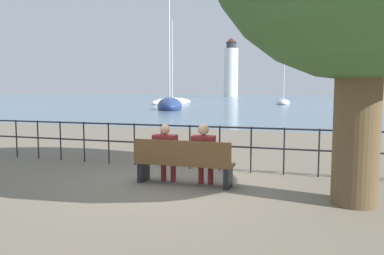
{
  "coord_description": "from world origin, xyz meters",
  "views": [
    {
      "loc": [
        2.37,
        -6.9,
        1.84
      ],
      "look_at": [
        0.0,
        0.5,
        1.09
      ],
      "focal_mm": 35.0,
      "sensor_mm": 36.0,
      "label": 1
    }
  ],
  "objects_px": {
    "seated_person_left": "(166,151)",
    "sailboat_2": "(172,102)",
    "park_bench": "(183,163)",
    "seated_person_right": "(204,152)",
    "harbor_lighthouse": "(231,70)",
    "sailboat_1": "(170,106)",
    "sailboat_0": "(283,102)"
  },
  "relations": [
    {
      "from": "park_bench",
      "to": "sailboat_1",
      "type": "relative_size",
      "value": 0.16
    },
    {
      "from": "seated_person_right",
      "to": "sailboat_0",
      "type": "distance_m",
      "value": 47.5
    },
    {
      "from": "seated_person_left",
      "to": "seated_person_right",
      "type": "distance_m",
      "value": 0.8
    },
    {
      "from": "park_bench",
      "to": "sailboat_1",
      "type": "height_order",
      "value": "sailboat_1"
    },
    {
      "from": "sailboat_2",
      "to": "seated_person_right",
      "type": "bearing_deg",
      "value": -51.25
    },
    {
      "from": "park_bench",
      "to": "seated_person_right",
      "type": "distance_m",
      "value": 0.47
    },
    {
      "from": "park_bench",
      "to": "sailboat_2",
      "type": "height_order",
      "value": "sailboat_2"
    },
    {
      "from": "park_bench",
      "to": "sailboat_0",
      "type": "relative_size",
      "value": 0.16
    },
    {
      "from": "sailboat_2",
      "to": "seated_person_left",
      "type": "bearing_deg",
      "value": -52.16
    },
    {
      "from": "park_bench",
      "to": "seated_person_right",
      "type": "xyz_separation_m",
      "value": [
        0.4,
        0.08,
        0.23
      ]
    },
    {
      "from": "seated_person_right",
      "to": "sailboat_0",
      "type": "xyz_separation_m",
      "value": [
        -1.86,
        47.47,
        -0.33
      ]
    },
    {
      "from": "park_bench",
      "to": "sailboat_0",
      "type": "bearing_deg",
      "value": 91.77
    },
    {
      "from": "park_bench",
      "to": "harbor_lighthouse",
      "type": "distance_m",
      "value": 125.51
    },
    {
      "from": "sailboat_1",
      "to": "harbor_lighthouse",
      "type": "distance_m",
      "value": 95.34
    },
    {
      "from": "seated_person_right",
      "to": "sailboat_0",
      "type": "bearing_deg",
      "value": 92.25
    },
    {
      "from": "seated_person_left",
      "to": "sailboat_2",
      "type": "distance_m",
      "value": 46.63
    },
    {
      "from": "seated_person_right",
      "to": "harbor_lighthouse",
      "type": "distance_m",
      "value": 125.5
    },
    {
      "from": "seated_person_left",
      "to": "sailboat_2",
      "type": "xyz_separation_m",
      "value": [
        -16.39,
        43.65,
        -0.32
      ]
    },
    {
      "from": "park_bench",
      "to": "seated_person_left",
      "type": "height_order",
      "value": "seated_person_left"
    },
    {
      "from": "sailboat_1",
      "to": "harbor_lighthouse",
      "type": "relative_size",
      "value": 0.62
    },
    {
      "from": "seated_person_left",
      "to": "sailboat_1",
      "type": "distance_m",
      "value": 30.72
    },
    {
      "from": "sailboat_2",
      "to": "harbor_lighthouse",
      "type": "relative_size",
      "value": 0.6
    },
    {
      "from": "park_bench",
      "to": "sailboat_0",
      "type": "xyz_separation_m",
      "value": [
        -1.47,
        47.55,
        -0.1
      ]
    },
    {
      "from": "sailboat_1",
      "to": "seated_person_right",
      "type": "bearing_deg",
      "value": -89.65
    },
    {
      "from": "sailboat_2",
      "to": "harbor_lighthouse",
      "type": "xyz_separation_m",
      "value": [
        -8.0,
        78.98,
        9.11
      ]
    },
    {
      "from": "sailboat_1",
      "to": "sailboat_2",
      "type": "xyz_separation_m",
      "value": [
        -5.37,
        14.98,
        -0.07
      ]
    },
    {
      "from": "harbor_lighthouse",
      "to": "seated_person_right",
      "type": "bearing_deg",
      "value": -78.39
    },
    {
      "from": "sailboat_1",
      "to": "sailboat_2",
      "type": "height_order",
      "value": "sailboat_1"
    },
    {
      "from": "seated_person_left",
      "to": "park_bench",
      "type": "bearing_deg",
      "value": -11.19
    },
    {
      "from": "seated_person_left",
      "to": "sailboat_1",
      "type": "relative_size",
      "value": 0.09
    },
    {
      "from": "park_bench",
      "to": "harbor_lighthouse",
      "type": "height_order",
      "value": "harbor_lighthouse"
    },
    {
      "from": "sailboat_1",
      "to": "sailboat_2",
      "type": "relative_size",
      "value": 1.02
    }
  ]
}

